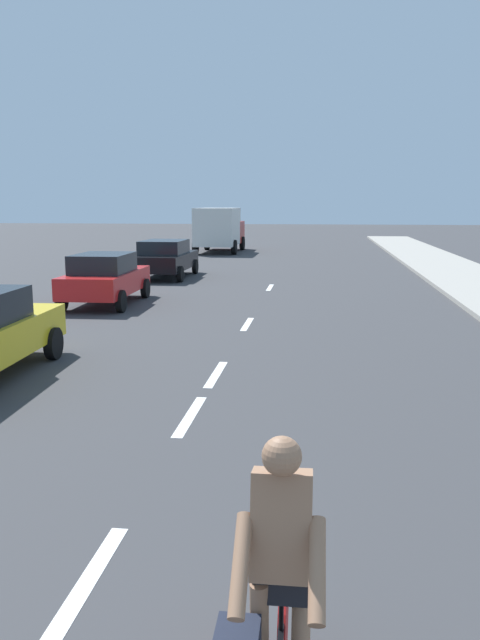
{
  "coord_description": "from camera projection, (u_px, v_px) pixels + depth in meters",
  "views": [
    {
      "loc": [
        1.84,
        2.57,
        3.05
      ],
      "look_at": [
        0.5,
        13.08,
        1.1
      ],
      "focal_mm": 35.49,
      "sensor_mm": 36.0,
      "label": 1
    }
  ],
  "objects": [
    {
      "name": "ground_plane",
      "position": [
        254.0,
        314.0,
        17.78
      ],
      "size": [
        160.0,
        160.0,
        0.0
      ],
      "primitive_type": "plane",
      "color": "#38383A"
    },
    {
      "name": "lane_stripe_2",
      "position": [
        86.0,
        584.0,
        5.14
      ],
      "size": [
        0.16,
        1.8,
        0.01
      ],
      "primitive_type": "cube",
      "color": "white",
      "rests_on": "ground"
    },
    {
      "name": "lane_stripe_3",
      "position": [
        190.0,
        416.0,
        9.22
      ],
      "size": [
        0.16,
        1.8,
        0.01
      ],
      "primitive_type": "cube",
      "color": "white",
      "rests_on": "ground"
    },
    {
      "name": "lane_stripe_4",
      "position": [
        216.0,
        374.0,
        11.48
      ],
      "size": [
        0.16,
        1.8,
        0.01
      ],
      "primitive_type": "cube",
      "color": "white",
      "rests_on": "ground"
    },
    {
      "name": "lane_stripe_5",
      "position": [
        247.0,
        324.0,
        16.26
      ],
      "size": [
        0.16,
        1.8,
        0.01
      ],
      "primitive_type": "cube",
      "color": "white",
      "rests_on": "ground"
    },
    {
      "name": "lane_stripe_6",
      "position": [
        270.0,
        287.0,
        23.37
      ],
      "size": [
        0.16,
        1.8,
        0.01
      ],
      "primitive_type": "cube",
      "color": "white",
      "rests_on": "ground"
    },
    {
      "name": "cyclist",
      "position": [
        271.0,
        609.0,
        3.52
      ],
      "size": [
        0.63,
        1.71,
        1.82
      ],
      "rotation": [
        0.0,
        0.0,
        3.15
      ],
      "color": "black",
      "rests_on": "ground"
    },
    {
      "name": "parked_car_red",
      "position": [
        105.0,
        277.0,
        19.32
      ],
      "size": [
        2.02,
        4.2,
        1.57
      ],
      "rotation": [
        0.0,
        0.0,
        0.03
      ],
      "color": "red",
      "rests_on": "ground"
    },
    {
      "name": "parked_car_black",
      "position": [
        165.0,
        258.0,
        26.42
      ],
      "size": [
        2.1,
        4.55,
        1.57
      ],
      "rotation": [
        0.0,
        0.0,
        0.0
      ],
      "color": "black",
      "rests_on": "ground"
    },
    {
      "name": "delivery_truck",
      "position": [
        219.0,
        229.0,
        40.26
      ],
      "size": [
        2.7,
        6.25,
        2.8
      ],
      "rotation": [
        0.0,
        0.0,
        -0.0
      ],
      "color": "maroon",
      "rests_on": "ground"
    }
  ]
}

